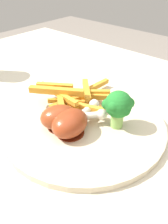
{
  "coord_description": "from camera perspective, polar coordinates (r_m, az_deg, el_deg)",
  "views": [
    {
      "loc": [
        0.21,
        -0.21,
        0.97
      ],
      "look_at": [
        -0.01,
        0.04,
        0.74
      ],
      "focal_mm": 37.25,
      "sensor_mm": 36.0,
      "label": 1
    }
  ],
  "objects": [
    {
      "name": "broccoli_floret_front",
      "position": [
        0.39,
        8.41,
        1.44
      ],
      "size": [
        0.05,
        0.05,
        0.07
      ],
      "color": "#88BB5A",
      "rests_on": "dinner_plate"
    },
    {
      "name": "chicken_drumstick_far",
      "position": [
        0.4,
        -5.65,
        -1.54
      ],
      "size": [
        0.1,
        0.11,
        0.04
      ],
      "color": "#62210F",
      "rests_on": "dinner_plate"
    },
    {
      "name": "chicken_drumstick_near",
      "position": [
        0.39,
        -3.3,
        -2.61
      ],
      "size": [
        0.06,
        0.12,
        0.04
      ],
      "color": "#631F0E",
      "rests_on": "dinner_plate"
    },
    {
      "name": "dinner_plate",
      "position": [
        0.43,
        -0.0,
        -2.88
      ],
      "size": [
        0.29,
        0.29,
        0.01
      ],
      "primitive_type": "cylinder",
      "color": "beige",
      "rests_on": "dining_table"
    },
    {
      "name": "carrot_fries_pile",
      "position": [
        0.46,
        -2.48,
        4.04
      ],
      "size": [
        0.15,
        0.18,
        0.04
      ],
      "color": "orange",
      "rests_on": "dinner_plate"
    },
    {
      "name": "dining_table",
      "position": [
        0.46,
        -2.17,
        -15.32
      ],
      "size": [
        1.19,
        0.88,
        0.7
      ],
      "color": "beige",
      "rests_on": "ground_plane"
    }
  ]
}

